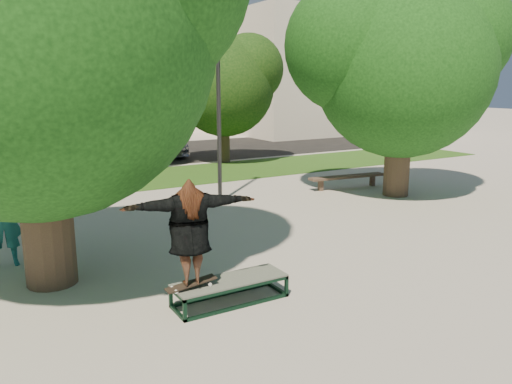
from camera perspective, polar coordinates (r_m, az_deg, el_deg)
ground at (r=9.91m, az=3.71°, el=-7.50°), size 120.00×120.00×0.00m
grass_strip at (r=18.61m, az=-10.32°, el=1.73°), size 30.00×4.00×0.02m
asphalt_strip at (r=24.50m, az=-17.86°, el=3.83°), size 40.00×8.00×0.01m
tree_left at (r=8.91m, az=-25.28°, el=18.08°), size 6.96×5.95×7.12m
tree_right at (r=15.56m, az=16.05°, el=14.55°), size 6.24×5.33×6.51m
bg_tree_mid at (r=20.23m, az=-19.09°, el=13.51°), size 5.76×4.92×6.24m
bg_tree_right at (r=21.57m, az=-3.89°, el=12.62°), size 5.04×4.31×5.43m
lamppost at (r=14.16m, az=-4.31°, el=11.43°), size 0.25×0.15×6.11m
office_building at (r=40.08m, az=-27.00°, el=17.66°), size 30.00×14.12×16.00m
side_building at (r=37.74m, az=7.75°, el=13.14°), size 15.00×10.00×8.00m
grind_box at (r=7.94m, az=-2.98°, el=-11.18°), size 1.80×0.60×0.38m
skater_rig at (r=7.32m, az=-7.59°, el=-4.56°), size 2.01×0.91×1.66m
bystander at (r=10.33m, az=-27.01°, el=-2.63°), size 0.70×0.48×1.86m
bench at (r=16.56m, az=10.39°, el=1.64°), size 2.76×0.69×0.42m
car_dark at (r=24.52m, az=-23.49°, el=4.94°), size 1.94×4.12×1.31m
car_grey at (r=25.02m, az=-13.15°, el=5.79°), size 2.95×5.08×1.33m
car_silver_b at (r=24.48m, az=-12.05°, el=5.81°), size 2.71×5.14×1.42m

